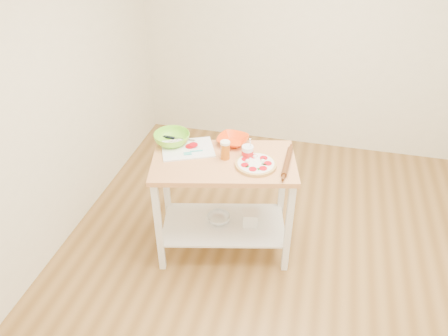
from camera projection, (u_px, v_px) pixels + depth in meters
name	position (u px, v px, depth m)	size (l,w,h in m)	color
room_shell	(309.00, 139.00, 2.69)	(4.04, 4.54, 2.74)	olive
prep_island	(224.00, 187.00, 3.45)	(1.20, 0.83, 0.90)	tan
pizza	(256.00, 164.00, 3.24)	(0.31, 0.31, 0.05)	#DAAD5D
cutting_board	(187.00, 148.00, 3.43)	(0.49, 0.44, 0.04)	white
spatula	(192.00, 152.00, 3.37)	(0.14, 0.10, 0.01)	#41C2BC
knife	(174.00, 138.00, 3.55)	(0.27, 0.03, 0.01)	silver
orange_bowl	(233.00, 140.00, 3.49)	(0.24, 0.24, 0.06)	#FE470B
green_bowl	(172.00, 139.00, 3.49)	(0.29, 0.29, 0.09)	#81DF2F
beer_pint	(225.00, 150.00, 3.29)	(0.07, 0.07, 0.15)	#BC5F12
yogurt_tub	(247.00, 152.00, 3.30)	(0.09, 0.09, 0.19)	white
rolling_pin	(287.00, 162.00, 3.25)	(0.04, 0.04, 0.37)	#5D3115
shelf_glass_bowl	(219.00, 218.00, 3.68)	(0.19, 0.19, 0.06)	silver
shelf_bin	(250.00, 218.00, 3.63)	(0.12, 0.12, 0.12)	white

